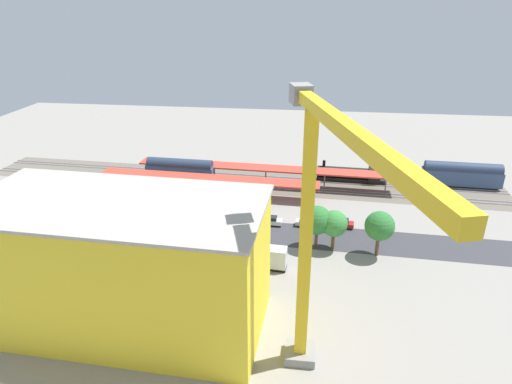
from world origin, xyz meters
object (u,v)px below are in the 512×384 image
(passenger_coach, at_px, (462,174))
(parked_car_0, at_px, (381,228))
(platform_canopy_far, at_px, (266,168))
(box_truck_1, at_px, (163,253))
(locomotive, at_px, (352,175))
(parked_car_1, at_px, (341,223))
(platform_canopy_near, at_px, (208,178))
(street_tree_4, at_px, (334,224))
(parked_car_3, at_px, (270,221))
(parked_car_2, at_px, (307,222))
(traffic_light, at_px, (124,215))
(street_tree_2, at_px, (380,226))
(tower_crane, at_px, (316,226))
(parked_car_5, at_px, (195,217))
(parked_car_4, at_px, (231,217))
(box_truck_2, at_px, (160,251))
(freight_coach_far, at_px, (180,170))
(street_tree_0, at_px, (191,213))
(construction_building, at_px, (123,266))
(street_tree_3, at_px, (164,210))
(box_truck_0, at_px, (260,257))
(street_tree_1, at_px, (317,220))

(passenger_coach, relative_size, parked_car_0, 4.03)
(platform_canopy_far, bearing_deg, box_truck_1, 69.81)
(locomotive, bearing_deg, parked_car_1, 81.48)
(platform_canopy_near, bearing_deg, street_tree_4, 142.53)
(parked_car_3, bearing_deg, parked_car_2, -177.09)
(passenger_coach, distance_m, traffic_light, 74.60)
(street_tree_2, bearing_deg, traffic_light, -2.11)
(passenger_coach, height_order, parked_car_0, passenger_coach)
(parked_car_1, distance_m, parked_car_2, 6.50)
(street_tree_2, bearing_deg, tower_crane, 68.41)
(parked_car_5, height_order, street_tree_4, street_tree_4)
(locomotive, height_order, parked_car_4, locomotive)
(street_tree_4, bearing_deg, platform_canopy_far, -61.97)
(tower_crane, distance_m, box_truck_2, 37.53)
(freight_coach_far, distance_m, parked_car_3, 29.58)
(parked_car_2, bearing_deg, street_tree_0, 24.60)
(tower_crane, bearing_deg, platform_canopy_near, -65.22)
(parked_car_2, height_order, box_truck_1, box_truck_1)
(street_tree_0, distance_m, street_tree_4, 24.53)
(platform_canopy_near, distance_m, parked_car_5, 13.25)
(platform_canopy_far, xyz_separation_m, parked_car_4, (4.74, 19.11, -3.32))
(parked_car_1, relative_size, parked_car_3, 1.03)
(construction_building, bearing_deg, street_tree_4, -138.61)
(parked_car_1, relative_size, box_truck_2, 0.49)
(parked_car_2, relative_size, street_tree_3, 0.54)
(passenger_coach, xyz_separation_m, box_truck_1, (57.63, 39.79, -1.31))
(box_truck_0, distance_m, box_truck_2, 16.64)
(street_tree_1, relative_size, street_tree_3, 0.95)
(platform_canopy_near, distance_m, construction_building, 42.92)
(street_tree_0, height_order, traffic_light, street_tree_0)
(platform_canopy_near, xyz_separation_m, passenger_coach, (-56.74, -11.48, -0.65))
(parked_car_3, bearing_deg, street_tree_4, 146.84)
(box_truck_0, relative_size, street_tree_2, 1.11)
(parked_car_5, distance_m, street_tree_1, 24.95)
(parked_car_4, relative_size, street_tree_4, 0.60)
(platform_canopy_near, xyz_separation_m, street_tree_3, (3.21, 19.80, 1.68))
(passenger_coach, relative_size, parked_car_4, 4.04)
(parked_car_0, height_order, box_truck_1, box_truck_1)
(locomotive, distance_m, street_tree_3, 47.35)
(platform_canopy_near, relative_size, parked_car_3, 10.73)
(parked_car_2, distance_m, box_truck_2, 28.29)
(platform_canopy_far, bearing_deg, platform_canopy_near, 29.95)
(parked_car_4, height_order, street_tree_4, street_tree_4)
(locomotive, xyz_separation_m, parked_car_2, (10.02, 24.00, -0.99))
(platform_canopy_near, relative_size, parked_car_2, 11.13)
(construction_building, bearing_deg, box_truck_2, -84.20)
(construction_building, height_order, street_tree_4, construction_building)
(parked_car_5, height_order, construction_building, construction_building)
(parked_car_0, relative_size, box_truck_1, 0.45)
(parked_car_2, bearing_deg, locomotive, -112.66)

